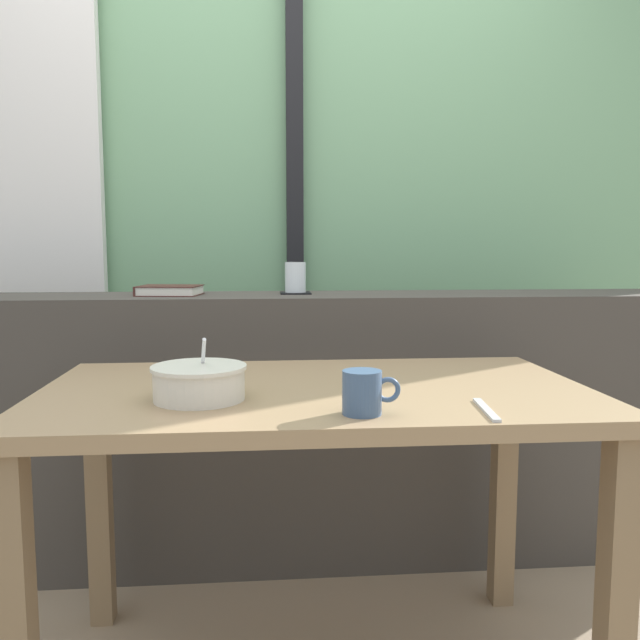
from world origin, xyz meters
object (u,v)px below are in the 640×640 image
Objects in this scene: juice_glass at (295,279)px; ceramic_mug at (363,392)px; fork_utensil at (486,410)px; coaster_square at (295,293)px; closed_book at (169,290)px; soup_bowl at (199,383)px; breakfast_table at (315,431)px.

ceramic_mug is at bearing -85.04° from juice_glass.
ceramic_mug reaches higher than fork_utensil.
juice_glass is (0.00, -0.00, 0.05)m from coaster_square.
juice_glass is at bearing 3.86° from closed_book.
fork_utensil is (0.57, -0.15, -0.03)m from soup_bowl.
closed_book is (-0.41, -0.03, -0.03)m from juice_glass.
coaster_square is at bearing 94.96° from ceramic_mug.
soup_bowl is 1.77× the size of ceramic_mug.
soup_bowl reaches higher than ceramic_mug.
fork_utensil is 1.50× the size of ceramic_mug.
ceramic_mug is (0.08, -0.94, -0.17)m from juice_glass.
fork_utensil is 0.25m from ceramic_mug.
breakfast_table is 0.42m from fork_utensil.
soup_bowl is at bearing 171.66° from fork_utensil.
breakfast_table is at bearing -89.09° from juice_glass.
soup_bowl is 0.59m from fork_utensil.
soup_bowl reaches higher than fork_utensil.
juice_glass reaches higher than coaster_square.
closed_book is 1.87× the size of ceramic_mug.
soup_bowl is (-0.25, -0.11, 0.14)m from breakfast_table.
fork_utensil is (0.32, -0.25, 0.11)m from breakfast_table.
closed_book is at bearing 102.20° from soup_bowl.
ceramic_mug is at bearing -74.42° from breakfast_table.
fork_utensil reaches higher than breakfast_table.
ceramic_mug is (0.08, -0.94, -0.13)m from coaster_square.
soup_bowl is 1.17× the size of fork_utensil.
coaster_square is at bearing 115.16° from fork_utensil.
fork_utensil is (0.73, -0.91, -0.18)m from closed_book.
juice_glass is 0.89× the size of ceramic_mug.
closed_book is 1.06× the size of soup_bowl.
breakfast_table is 11.03× the size of ceramic_mug.
closed_book is 1.19m from fork_utensil.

